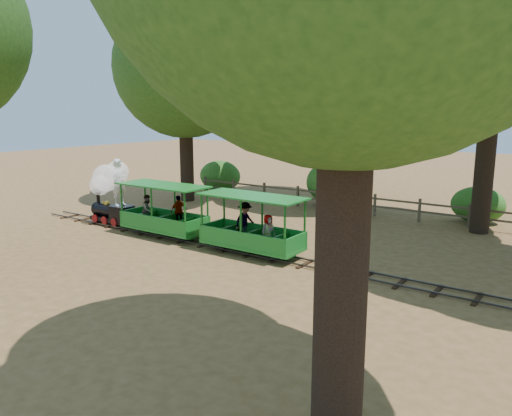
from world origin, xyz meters
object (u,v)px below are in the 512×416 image
Objects in this scene: fence at (354,201)px; locomotive at (110,187)px; carriage_front at (163,216)px; carriage_rear at (252,230)px.

locomotive is at bearing -132.44° from fence.
locomotive is 0.79× the size of carriage_front.
carriage_rear is (4.07, 0.04, 0.02)m from carriage_front.
locomotive is 7.20m from carriage_rear.
carriage_front is (3.08, -0.04, -0.80)m from locomotive.
carriage_rear reaches higher than fence.
fence is (4.17, 7.98, -0.21)m from carriage_front.
carriage_front is at bearing -0.80° from locomotive.
locomotive is 10.80m from fence.
carriage_front is 4.07m from carriage_rear.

